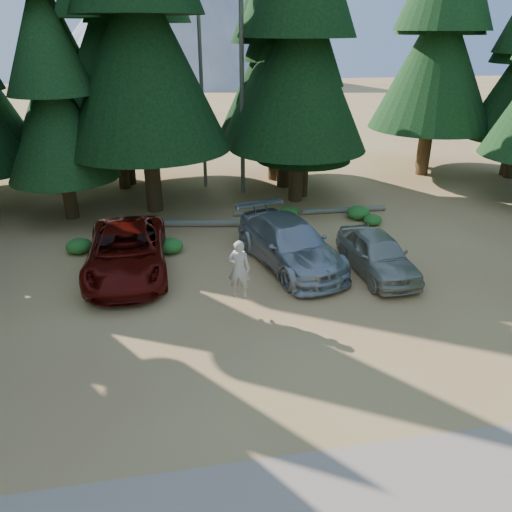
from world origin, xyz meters
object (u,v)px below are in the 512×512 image
object	(u,v)px
red_pickup	(127,251)
silver_minivan_center	(290,243)
silver_minivan_right	(377,254)
log_right	(344,210)
log_mid	(263,213)
log_left	(189,223)
frisbee_player	(239,269)

from	to	relation	value
red_pickup	silver_minivan_center	bearing A→B (deg)	-3.97
silver_minivan_right	log_right	bearing A→B (deg)	77.92
log_mid	red_pickup	bearing A→B (deg)	-135.79
silver_minivan_right	log_mid	xyz separation A→B (m)	(-3.06, 7.05, -0.66)
red_pickup	silver_minivan_center	world-z (taller)	silver_minivan_center
red_pickup	log_mid	distance (m)	8.29
log_left	log_mid	size ratio (longest dim) A/B	1.59
frisbee_player	log_mid	distance (m)	9.58
silver_minivan_right	log_left	distance (m)	9.14
silver_minivan_right	frisbee_player	distance (m)	6.01
silver_minivan_right	log_mid	distance (m)	7.71
log_mid	log_right	world-z (taller)	log_right
silver_minivan_right	log_left	size ratio (longest dim) A/B	0.97
log_left	silver_minivan_center	bearing A→B (deg)	-43.00
silver_minivan_center	log_left	distance (m)	6.11
silver_minivan_right	log_right	size ratio (longest dim) A/B	1.06
silver_minivan_center	log_left	world-z (taller)	silver_minivan_center
silver_minivan_center	log_mid	world-z (taller)	silver_minivan_center
red_pickup	silver_minivan_right	xyz separation A→B (m)	(9.33, -1.69, -0.09)
frisbee_player	red_pickup	bearing A→B (deg)	-29.00
log_left	log_mid	xyz separation A→B (m)	(3.72, 0.94, -0.05)
red_pickup	silver_minivan_right	bearing A→B (deg)	-10.57
silver_minivan_center	silver_minivan_right	bearing A→B (deg)	-36.88
log_left	red_pickup	bearing A→B (deg)	-110.40
log_left	log_right	world-z (taller)	log_left
log_right	silver_minivan_right	bearing A→B (deg)	-97.32
red_pickup	log_mid	size ratio (longest dim) A/B	2.12
log_left	log_right	bearing A→B (deg)	13.99
log_mid	silver_minivan_right	bearing A→B (deg)	-62.91
log_right	silver_minivan_center	bearing A→B (deg)	-125.78
red_pickup	silver_minivan_center	xyz separation A→B (m)	(6.24, -0.40, 0.02)
silver_minivan_center	log_mid	size ratio (longest dim) A/B	2.06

